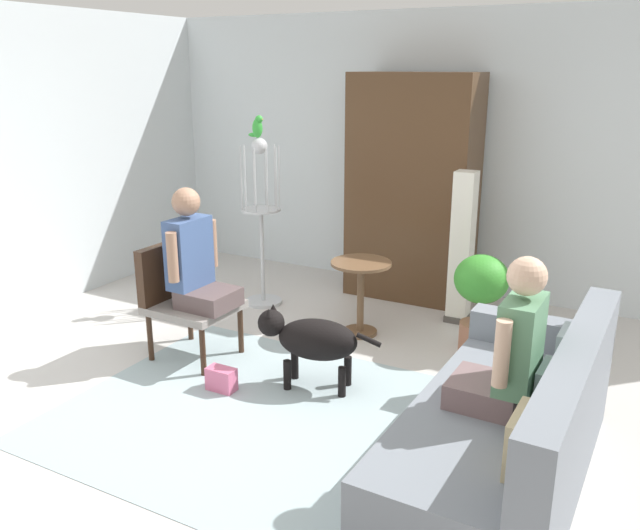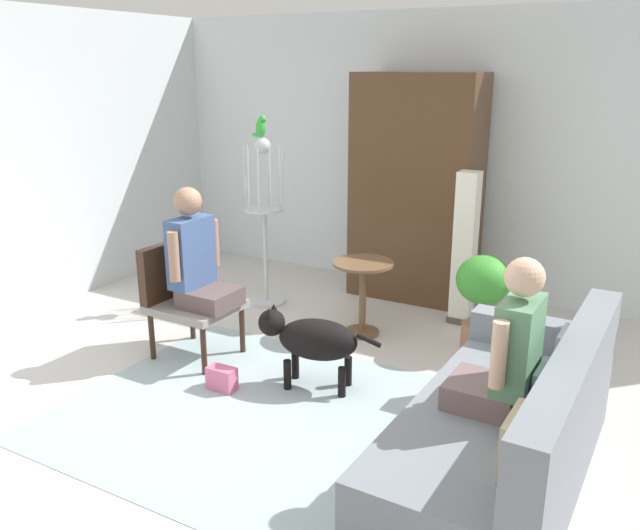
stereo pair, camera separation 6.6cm
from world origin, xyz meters
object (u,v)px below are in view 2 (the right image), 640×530
object	(u,v)px
couch	(509,432)
person_on_couch	(508,351)
dog	(312,339)
bird_cage_stand	(265,227)
parrot	(261,127)
armoire_cabinet	(416,189)
column_lamp	(465,250)
potted_plant	(483,293)
armchair	(183,292)
person_on_armchair	(196,259)
round_end_table	(363,287)
handbag	(222,379)

from	to	relation	value
couch	person_on_couch	world-z (taller)	person_on_couch
person_on_couch	dog	xyz separation A→B (m)	(-1.46, 0.48, -0.42)
dog	bird_cage_stand	size ratio (longest dim) A/B	0.55
parrot	armoire_cabinet	world-z (taller)	armoire_cabinet
couch	column_lamp	xyz separation A→B (m)	(-0.96, 2.19, 0.36)
couch	dog	world-z (taller)	couch
dog	armoire_cabinet	xyz separation A→B (m)	(-0.11, 2.20, 0.71)
dog	potted_plant	world-z (taller)	potted_plant
couch	potted_plant	size ratio (longest dim) A/B	2.54
person_on_couch	parrot	size ratio (longest dim) A/B	4.29
armchair	person_on_couch	xyz separation A→B (m)	(2.64, -0.50, 0.27)
armchair	column_lamp	size ratio (longest dim) A/B	0.66
armoire_cabinet	person_on_armchair	bearing A→B (deg)	-112.73
potted_plant	dog	bearing A→B (deg)	-126.45
person_on_armchair	round_end_table	distance (m)	1.44
round_end_table	bird_cage_stand	xyz separation A→B (m)	(-1.15, 0.24, 0.33)
potted_plant	armoire_cabinet	distance (m)	1.53
bird_cage_stand	handbag	size ratio (longest dim) A/B	7.65
person_on_armchair	bird_cage_stand	world-z (taller)	bird_cage_stand
couch	handbag	size ratio (longest dim) A/B	9.82
round_end_table	column_lamp	size ratio (longest dim) A/B	0.48
armchair	handbag	size ratio (longest dim) A/B	4.30
dog	person_on_armchair	bearing A→B (deg)	179.27
couch	parrot	world-z (taller)	parrot
armchair	handbag	bearing A→B (deg)	-30.26
person_on_couch	armoire_cabinet	size ratio (longest dim) A/B	0.40
person_on_armchair	dog	size ratio (longest dim) A/B	1.03
couch	armchair	bearing A→B (deg)	170.08
person_on_armchair	bird_cage_stand	distance (m)	1.30
round_end_table	dog	xyz separation A→B (m)	(0.11, -1.05, -0.06)
round_end_table	handbag	world-z (taller)	round_end_table
round_end_table	dog	size ratio (longest dim) A/B	0.73
person_on_couch	potted_plant	size ratio (longest dim) A/B	1.07
couch	armchair	xyz separation A→B (m)	(-2.68, 0.47, 0.21)
round_end_table	parrot	distance (m)	1.73
dog	parrot	bearing A→B (deg)	134.57
potted_plant	armoire_cabinet	xyz separation A→B (m)	(-0.98, 1.02, 0.58)
potted_plant	handbag	xyz separation A→B (m)	(-1.41, -1.54, -0.41)
armchair	person_on_armchair	world-z (taller)	person_on_armchair
column_lamp	handbag	bearing A→B (deg)	-117.26
bird_cage_stand	parrot	distance (m)	0.93
armchair	parrot	distance (m)	1.74
couch	armoire_cabinet	bearing A→B (deg)	121.22
armchair	potted_plant	xyz separation A→B (m)	(2.05, 1.17, -0.02)
parrot	potted_plant	xyz separation A→B (m)	(2.15, -0.11, -1.19)
couch	dog	distance (m)	1.57
couch	parrot	bearing A→B (deg)	147.82
person_on_armchair	dog	world-z (taller)	person_on_armchair
person_on_armchair	column_lamp	bearing A→B (deg)	47.80
couch	bird_cage_stand	distance (m)	3.30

